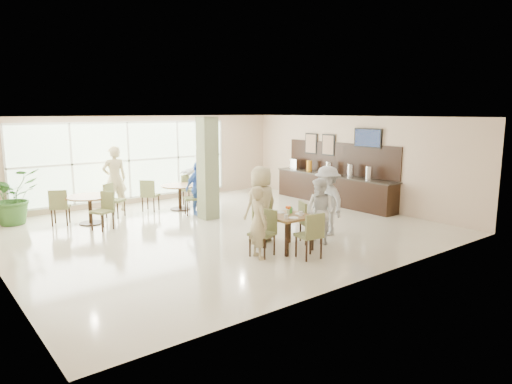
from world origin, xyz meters
TOP-DOWN VIEW (x-y plane):
  - ground at (0.00, 0.00)m, footprint 10.00×10.00m
  - room_shell at (0.00, 0.00)m, footprint 10.00×10.00m
  - window_bank at (-0.50, 4.46)m, footprint 7.00×0.04m
  - column at (0.40, 1.20)m, footprint 0.45×0.45m
  - main_table at (0.21, -2.31)m, footprint 0.86×0.86m
  - round_table_left at (-2.39, 2.60)m, footprint 1.21×1.21m
  - round_table_right at (0.35, 2.73)m, footprint 1.12×1.12m
  - chairs_main_table at (0.18, -2.29)m, footprint 2.05×2.03m
  - chairs_table_left at (-2.33, 2.57)m, footprint 2.08×1.80m
  - chairs_table_right at (0.29, 2.73)m, footprint 2.07×1.91m
  - tabletop_clutter at (0.22, -2.32)m, footprint 0.69×0.75m
  - buffet_counter at (4.70, 0.51)m, footprint 0.64×4.70m
  - wall_tv at (4.94, -0.60)m, footprint 0.06×1.00m
  - framed_art_a at (4.95, 1.00)m, footprint 0.05×0.55m
  - framed_art_b at (4.95, 1.80)m, footprint 0.05×0.55m
  - potted_plant at (-4.00, 3.84)m, footprint 1.72×1.72m
  - teen_left at (-0.66, -2.38)m, footprint 0.45×0.60m
  - teen_far at (0.15, -1.46)m, footprint 0.85×0.47m
  - teen_right at (1.05, -2.43)m, footprint 0.63×0.77m
  - teen_standing at (1.74, -2.00)m, footprint 0.83×1.18m
  - adult_a at (0.42, 1.79)m, footprint 1.00×0.73m
  - adult_b at (1.19, 2.79)m, footprint 0.97×1.80m
  - adult_standing at (-1.28, 3.70)m, footprint 0.74×0.52m

SIDE VIEW (x-z plane):
  - ground at x=0.00m, z-range 0.00..0.00m
  - chairs_main_table at x=0.18m, z-range 0.00..0.95m
  - chairs_table_left at x=-2.33m, z-range 0.00..0.95m
  - chairs_table_right at x=0.29m, z-range 0.00..0.95m
  - buffet_counter at x=4.70m, z-range -0.42..1.53m
  - round_table_right at x=0.35m, z-range 0.20..0.95m
  - round_table_left at x=-2.39m, z-range 0.22..0.97m
  - main_table at x=0.21m, z-range 0.27..1.02m
  - potted_plant at x=-4.00m, z-range 0.00..1.45m
  - teen_right at x=1.05m, z-range 0.00..1.48m
  - teen_left at x=-0.66m, z-range 0.00..1.48m
  - adult_a at x=0.42m, z-range 0.00..1.53m
  - tabletop_clutter at x=0.22m, z-range 0.71..0.91m
  - teen_standing at x=1.74m, z-range 0.00..1.67m
  - teen_far at x=0.15m, z-range 0.00..1.73m
  - adult_b at x=1.19m, z-range 0.00..1.86m
  - adult_standing at x=-1.28m, z-range 0.00..1.95m
  - window_bank at x=-0.50m, z-range -2.10..4.90m
  - column at x=0.40m, z-range 0.00..2.80m
  - room_shell at x=0.00m, z-range -3.30..6.70m
  - framed_art_a at x=4.95m, z-range 1.50..2.20m
  - framed_art_b at x=4.95m, z-range 1.50..2.20m
  - wall_tv at x=4.94m, z-range 1.86..2.44m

